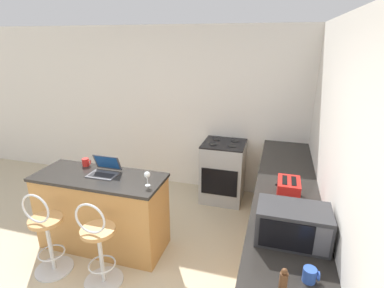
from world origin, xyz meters
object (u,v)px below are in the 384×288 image
at_px(stove_range, 223,171).
at_px(mug_white, 310,207).
at_px(mug_blue, 310,275).
at_px(mug_red, 86,162).
at_px(laptop, 105,169).
at_px(wine_glass_tall, 147,175).
at_px(bar_stool_near, 47,235).
at_px(pepper_mill, 283,285).
at_px(microwave, 293,224).
at_px(toaster, 288,189).
at_px(bar_stool_far, 99,246).

distance_m(stove_range, mug_white, 2.02).
height_order(mug_blue, mug_red, mug_blue).
distance_m(laptop, wine_glass_tall, 0.61).
distance_m(bar_stool_near, wine_glass_tall, 1.22).
bearing_deg(pepper_mill, microwave, 83.94).
bearing_deg(stove_range, microwave, -66.62).
bearing_deg(mug_red, wine_glass_tall, -16.12).
xyz_separation_m(toaster, mug_red, (-2.36, 0.13, -0.05)).
bearing_deg(bar_stool_near, wine_glass_tall, 27.77).
bearing_deg(mug_blue, stove_range, 112.10).
xyz_separation_m(stove_range, mug_red, (-1.47, -1.31, 0.51)).
bearing_deg(bar_stool_far, bar_stool_near, 180.00).
height_order(laptop, microwave, microwave).
distance_m(microwave, mug_red, 2.51).
bearing_deg(laptop, microwave, -18.03).
distance_m(bar_stool_far, mug_red, 1.11).
distance_m(bar_stool_far, mug_white, 2.05).
bearing_deg(bar_stool_near, mug_red, 89.79).
bearing_deg(wine_glass_tall, mug_red, 163.88).
distance_m(stove_range, mug_red, 2.03).
height_order(mug_blue, pepper_mill, pepper_mill).
xyz_separation_m(bar_stool_far, mug_red, (-0.61, 0.77, 0.52)).
xyz_separation_m(bar_stool_near, pepper_mill, (2.32, -0.63, 0.58)).
xyz_separation_m(bar_stool_far, stove_range, (0.85, 2.08, 0.01)).
height_order(bar_stool_near, pepper_mill, pepper_mill).
bearing_deg(mug_blue, bar_stool_far, 167.11).
bearing_deg(mug_blue, mug_red, 154.27).
height_order(microwave, mug_red, microwave).
bearing_deg(mug_red, bar_stool_near, -90.21).
bearing_deg(mug_red, pepper_mill, -31.11).
bearing_deg(mug_white, stove_range, 123.59).
bearing_deg(bar_stool_far, wine_glass_tall, 56.63).
bearing_deg(mug_red, stove_range, 41.89).
bearing_deg(mug_white, pepper_mill, -102.09).
bearing_deg(microwave, bar_stool_far, 179.08).
distance_m(bar_stool_near, mug_blue, 2.58).
xyz_separation_m(stove_range, mug_white, (1.08, -1.63, 0.51)).
distance_m(bar_stool_far, laptop, 0.87).
distance_m(bar_stool_far, stove_range, 2.25).
xyz_separation_m(stove_range, pepper_mill, (0.85, -2.71, 0.57)).
bearing_deg(toaster, mug_blue, -83.25).
relative_size(bar_stool_far, mug_white, 9.36).
bearing_deg(mug_white, mug_blue, -93.99).
bearing_deg(bar_stool_near, bar_stool_far, 0.00).
relative_size(laptop, toaster, 1.11).
relative_size(bar_stool_far, laptop, 2.99).
height_order(bar_stool_far, stove_range, bar_stool_far).
xyz_separation_m(bar_stool_near, wine_glass_tall, (0.94, 0.50, 0.59)).
bearing_deg(pepper_mill, stove_range, 107.40).
xyz_separation_m(laptop, wine_glass_tall, (0.60, -0.14, 0.07)).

